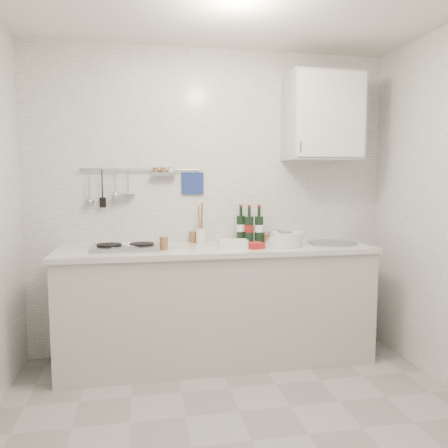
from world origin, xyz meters
name	(u,v)px	position (x,y,z in m)	size (l,w,h in m)	color
floor	(251,441)	(0.00, 0.00, 0.00)	(3.00, 3.00, 0.00)	gray
back_wall	(211,202)	(0.00, 1.40, 1.25)	(3.00, 0.02, 2.50)	silver
counter	(218,307)	(0.01, 1.10, 0.43)	(2.44, 0.64, 0.96)	#B0ABA2
wall_rail	(139,181)	(-0.60, 1.37, 1.43)	(0.98, 0.09, 0.34)	#93969B
wall_cabinet	(323,117)	(0.90, 1.22, 1.95)	(0.60, 0.38, 0.70)	#B0ABA2
plate_stack_hob	(138,246)	(-0.61, 1.15, 0.94)	(0.27, 0.27, 0.03)	#515CB8
plate_stack_sink	(285,239)	(0.53, 1.05, 0.97)	(0.31, 0.30, 0.12)	white
wine_bottles	(250,224)	(0.30, 1.27, 1.07)	(0.21, 0.14, 0.31)	black
butter_dish	(233,244)	(0.10, 1.01, 0.95)	(0.22, 0.11, 0.07)	white
strawberry_punnet	(255,245)	(0.27, 0.96, 0.94)	(0.11, 0.11, 0.05)	red
utensil_crock	(201,234)	(-0.10, 1.30, 1.00)	(0.08, 0.08, 0.33)	white
jar_a	(193,237)	(-0.16, 1.35, 0.97)	(0.06, 0.06, 0.10)	brown
jar_b	(267,237)	(0.44, 1.27, 0.96)	(0.06, 0.06, 0.09)	brown
jar_c	(267,238)	(0.44, 1.25, 0.96)	(0.06, 0.06, 0.08)	brown
jar_d	(164,243)	(-0.42, 1.02, 0.97)	(0.07, 0.07, 0.10)	brown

